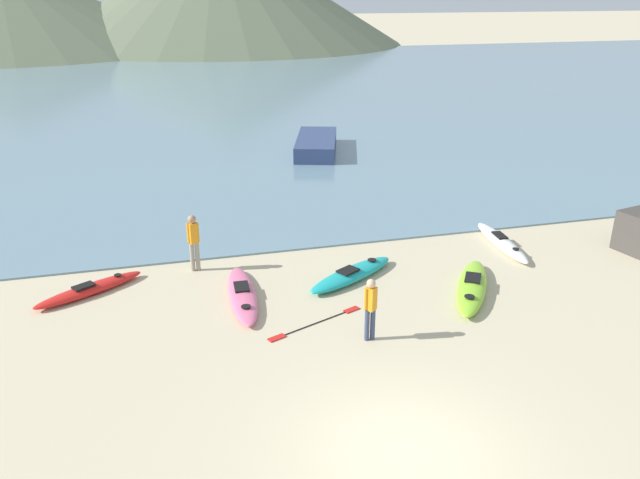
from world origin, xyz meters
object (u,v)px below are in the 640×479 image
at_px(kayak_on_sand_3, 90,289).
at_px(moored_boat_1, 316,144).
at_px(kayak_on_sand_1, 472,287).
at_px(kayak_on_sand_4, 242,294).
at_px(person_near_waterline, 194,239).
at_px(kayak_on_sand_2, 352,274).
at_px(person_near_foreground, 370,306).
at_px(loose_paddle, 316,323).
at_px(kayak_on_sand_0, 501,242).

distance_m(kayak_on_sand_3, moored_boat_1, 16.97).
distance_m(kayak_on_sand_1, kayak_on_sand_4, 6.30).
bearing_deg(kayak_on_sand_3, person_near_waterline, 15.44).
bearing_deg(person_near_waterline, kayak_on_sand_2, -22.60).
bearing_deg(person_near_foreground, kayak_on_sand_2, 79.70).
bearing_deg(kayak_on_sand_2, moored_boat_1, 79.27).
xyz_separation_m(kayak_on_sand_4, person_near_waterline, (-1.07, 2.20, 0.87)).
xyz_separation_m(kayak_on_sand_4, moored_boat_1, (6.01, 15.08, 0.31)).
relative_size(kayak_on_sand_1, kayak_on_sand_2, 1.07).
xyz_separation_m(kayak_on_sand_4, loose_paddle, (1.58, -1.82, -0.12)).
xyz_separation_m(kayak_on_sand_3, loose_paddle, (5.59, -3.21, -0.12)).
relative_size(kayak_on_sand_1, person_near_foreground, 2.17).
distance_m(kayak_on_sand_4, person_near_foreground, 3.98).
distance_m(kayak_on_sand_0, kayak_on_sand_1, 3.74).
relative_size(kayak_on_sand_3, kayak_on_sand_4, 0.84).
relative_size(person_near_waterline, moored_boat_1, 0.32).
bearing_deg(kayak_on_sand_4, kayak_on_sand_0, 9.88).
height_order(kayak_on_sand_0, kayak_on_sand_2, kayak_on_sand_2).
bearing_deg(moored_boat_1, kayak_on_sand_1, -89.41).
height_order(kayak_on_sand_1, loose_paddle, kayak_on_sand_1).
height_order(kayak_on_sand_2, person_near_foreground, person_near_foreground).
xyz_separation_m(kayak_on_sand_2, kayak_on_sand_4, (-3.23, -0.41, -0.02)).
xyz_separation_m(kayak_on_sand_0, kayak_on_sand_4, (-8.69, -1.51, -0.02)).
bearing_deg(kayak_on_sand_2, person_near_foreground, -100.30).
distance_m(kayak_on_sand_2, kayak_on_sand_3, 7.31).
bearing_deg(person_near_foreground, kayak_on_sand_0, 35.93).
xyz_separation_m(kayak_on_sand_1, kayak_on_sand_4, (-6.18, 1.25, -0.04)).
xyz_separation_m(person_near_waterline, moored_boat_1, (7.08, 12.88, -0.56)).
height_order(kayak_on_sand_0, kayak_on_sand_1, kayak_on_sand_1).
relative_size(kayak_on_sand_4, moored_boat_1, 0.64).
distance_m(kayak_on_sand_0, kayak_on_sand_4, 8.82).
xyz_separation_m(kayak_on_sand_1, kayak_on_sand_2, (-2.95, 1.66, -0.02)).
relative_size(kayak_on_sand_0, person_near_foreground, 2.22).
xyz_separation_m(kayak_on_sand_0, kayak_on_sand_2, (-5.47, -1.11, 0.01)).
distance_m(person_near_foreground, person_near_waterline, 6.28).
height_order(kayak_on_sand_3, person_near_foreground, person_near_foreground).
height_order(person_near_waterline, loose_paddle, person_near_waterline).
relative_size(kayak_on_sand_0, loose_paddle, 1.34).
bearing_deg(loose_paddle, kayak_on_sand_0, 25.10).
relative_size(person_near_foreground, loose_paddle, 0.60).
xyz_separation_m(kayak_on_sand_1, person_near_waterline, (-7.25, 3.45, 0.82)).
relative_size(kayak_on_sand_4, person_near_waterline, 2.04).
bearing_deg(kayak_on_sand_4, kayak_on_sand_1, -11.44).
relative_size(kayak_on_sand_2, kayak_on_sand_4, 0.91).
xyz_separation_m(kayak_on_sand_0, loose_paddle, (-7.12, -3.33, -0.14)).
distance_m(kayak_on_sand_0, person_near_foreground, 7.53).
bearing_deg(kayak_on_sand_3, kayak_on_sand_2, -7.69).
bearing_deg(kayak_on_sand_2, kayak_on_sand_1, -29.34).
distance_m(kayak_on_sand_0, person_near_waterline, 9.83).
distance_m(kayak_on_sand_3, person_near_waterline, 3.17).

